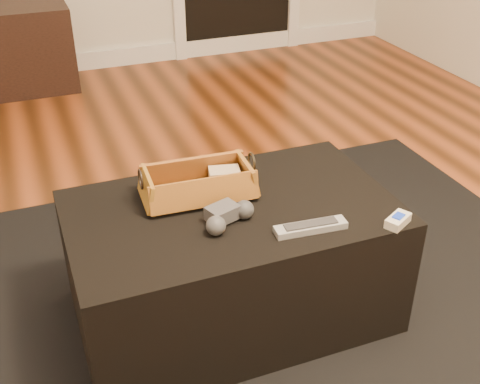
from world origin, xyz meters
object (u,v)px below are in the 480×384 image
object	(u,v)px
silver_remote	(311,227)
cream_gadget	(398,220)
tv_remote	(194,193)
wicker_basket	(198,185)
game_controller	(227,216)
ottoman	(232,262)

from	to	relation	value
silver_remote	cream_gadget	distance (m)	0.26
tv_remote	wicker_basket	distance (m)	0.03
cream_gadget	tv_remote	bearing A→B (deg)	145.34
wicker_basket	silver_remote	world-z (taller)	wicker_basket
wicker_basket	silver_remote	distance (m)	0.38
tv_remote	game_controller	distance (m)	0.17
ottoman	cream_gadget	distance (m)	0.54
tv_remote	silver_remote	size ratio (longest dim) A/B	0.86
tv_remote	silver_remote	bearing A→B (deg)	-50.73
silver_remote	cream_gadget	xyz separation A→B (m)	(0.25, -0.07, 0.00)
silver_remote	tv_remote	bearing A→B (deg)	132.15
silver_remote	ottoman	bearing A→B (deg)	129.75
ottoman	cream_gadget	world-z (taller)	cream_gadget
wicker_basket	silver_remote	xyz separation A→B (m)	(0.24, -0.30, -0.03)
wicker_basket	silver_remote	bearing A→B (deg)	-51.14
tv_remote	game_controller	bearing A→B (deg)	-76.81
ottoman	wicker_basket	xyz separation A→B (m)	(-0.07, 0.10, 0.25)
cream_gadget	game_controller	bearing A→B (deg)	158.22
cream_gadget	silver_remote	bearing A→B (deg)	165.25
game_controller	cream_gadget	bearing A→B (deg)	-21.78
silver_remote	cream_gadget	size ratio (longest dim) A/B	2.23
ottoman	game_controller	bearing A→B (deg)	-117.98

